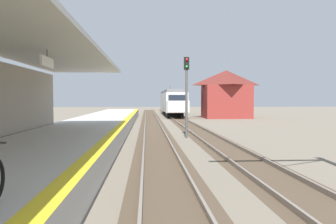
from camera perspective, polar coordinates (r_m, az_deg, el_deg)
station_platform at (r=14.77m, az=-18.83°, el=-5.86°), size 5.00×80.00×0.91m
track_pair_nearest_platform at (r=18.30m, az=-1.94°, el=-5.47°), size 2.34×120.00×0.16m
track_pair_middle at (r=18.71m, az=8.57°, el=-5.32°), size 2.34×120.00×0.16m
approaching_train at (r=50.72m, az=0.73°, el=1.85°), size 2.93×19.60×4.76m
rail_signal_post at (r=20.97m, az=3.25°, el=4.12°), size 0.32×0.34×5.20m
distant_trackside_house at (r=44.47m, az=10.14°, el=3.26°), size 6.60×5.28×6.40m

